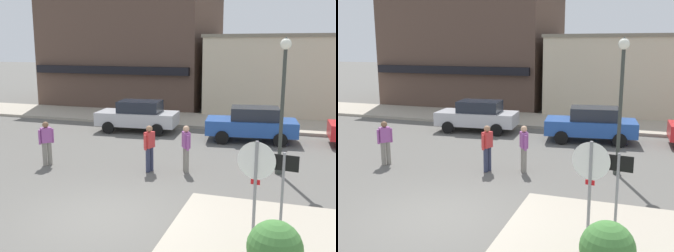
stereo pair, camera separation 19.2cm
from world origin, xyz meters
TOP-DOWN VIEW (x-y plane):
  - ground_plane at (0.00, 0.00)m, footprint 160.00×160.00m
  - kerb_far at (0.00, 13.22)m, footprint 80.00×4.00m
  - stop_sign at (3.78, -0.13)m, footprint 0.82×0.13m
  - one_way_sign at (4.34, -0.16)m, footprint 0.60×0.09m
  - lamp_post at (4.11, 4.95)m, footprint 0.36×0.36m
  - parked_car_nearest at (-2.95, 9.75)m, footprint 4.12×2.12m
  - parked_car_second at (2.73, 9.39)m, footprint 4.17×2.23m
  - pedestrian_crossing_near at (1.06, 4.22)m, footprint 0.37×0.52m
  - pedestrian_crossing_far at (-0.14, 3.86)m, footprint 0.31×0.55m
  - pedestrian_kerb_side at (-3.91, 3.39)m, footprint 0.41×0.49m
  - building_corner_shop at (-7.12, 20.03)m, footprint 11.72×10.15m
  - building_storefront_left_near at (3.63, 18.58)m, footprint 9.13×7.64m

SIDE VIEW (x-z plane):
  - ground_plane at x=0.00m, z-range 0.00..0.00m
  - kerb_far at x=0.00m, z-range 0.00..0.15m
  - parked_car_nearest at x=-2.95m, z-range 0.03..1.59m
  - parked_car_second at x=2.73m, z-range 0.03..1.59m
  - pedestrian_crossing_near at x=1.06m, z-range 0.06..1.67m
  - pedestrian_crossing_far at x=-0.14m, z-range 0.06..1.67m
  - pedestrian_kerb_side at x=-3.91m, z-range 0.06..1.67m
  - one_way_sign at x=4.34m, z-range 0.28..2.38m
  - stop_sign at x=3.78m, z-range 0.37..2.67m
  - building_storefront_left_near at x=3.63m, z-range 0.00..4.93m
  - lamp_post at x=4.11m, z-range 0.69..5.23m
  - building_corner_shop at x=-7.12m, z-range 0.00..8.23m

